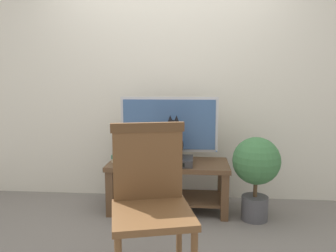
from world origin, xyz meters
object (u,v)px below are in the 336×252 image
(tv, at_px, (169,126))
(book_stack, at_px, (124,158))
(media_box, at_px, (174,161))
(wooden_chair, at_px, (150,193))
(tv_stand, at_px, (168,177))
(potted_plant, at_px, (256,168))
(cat, at_px, (174,142))

(tv, bearing_deg, book_stack, -168.85)
(media_box, height_order, wooden_chair, wooden_chair)
(media_box, bearing_deg, book_stack, 171.45)
(tv, height_order, media_box, tv)
(tv_stand, height_order, tv, tv)
(wooden_chair, xyz_separation_m, potted_plant, (0.83, 1.00, -0.09))
(wooden_chair, bearing_deg, tv_stand, 89.28)
(tv_stand, distance_m, book_stack, 0.48)
(cat, bearing_deg, book_stack, 169.92)
(cat, bearing_deg, tv, 108.07)
(tv, height_order, book_stack, tv)
(tv, bearing_deg, tv_stand, -90.02)
(tv, height_order, cat, tv)
(tv, xyz_separation_m, book_stack, (-0.44, -0.09, -0.31))
(book_stack, distance_m, potted_plant, 1.26)
(media_box, xyz_separation_m, book_stack, (-0.49, 0.07, 0.00))
(tv_stand, xyz_separation_m, potted_plant, (0.81, -0.17, 0.16))
(wooden_chair, bearing_deg, tv, 89.33)
(tv_stand, xyz_separation_m, cat, (0.06, -0.09, 0.37))
(tv, relative_size, media_box, 2.62)
(wooden_chair, xyz_separation_m, book_stack, (-0.42, 1.17, -0.06))
(tv_stand, xyz_separation_m, wooden_chair, (-0.01, -1.17, 0.25))
(tv, xyz_separation_m, media_box, (0.06, -0.16, -0.31))
(media_box, bearing_deg, wooden_chair, -93.69)
(tv, xyz_separation_m, potted_plant, (0.81, -0.25, -0.33))
(media_box, relative_size, book_stack, 1.60)
(media_box, height_order, book_stack, book_stack)
(wooden_chair, bearing_deg, media_box, 86.31)
(cat, relative_size, potted_plant, 0.53)
(potted_plant, bearing_deg, tv_stand, 168.18)
(tv_stand, distance_m, wooden_chair, 1.20)
(media_box, bearing_deg, cat, -84.92)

